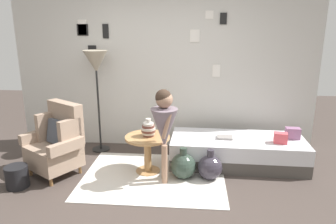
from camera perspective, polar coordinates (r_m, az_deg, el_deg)
name	(u,v)px	position (r m, az deg, el deg)	size (l,w,h in m)	color
ground_plane	(147,207)	(3.73, -3.71, -16.71)	(12.00, 12.00, 0.00)	#423833
gallery_wall	(164,68)	(5.13, -0.74, 7.95)	(4.80, 0.12, 2.60)	beige
rug	(154,176)	(4.36, -2.57, -11.49)	(1.88, 1.46, 0.01)	silver
armchair	(57,143)	(4.55, -19.26, -5.21)	(0.90, 0.85, 0.97)	olive
daybed	(237,151)	(4.75, 12.30, -6.85)	(1.92, 0.85, 0.40)	#4C4742
pillow_head	(293,133)	(4.86, 21.49, -3.58)	(0.20, 0.12, 0.16)	gray
pillow_mid	(281,138)	(4.63, 19.58, -4.43)	(0.18, 0.12, 0.15)	#D64C56
side_table	(148,146)	(4.35, -3.69, -6.14)	(0.61, 0.61, 0.52)	tan
vase_striped	(148,129)	(4.28, -3.55, -3.07)	(0.19, 0.19, 0.25)	brown
floor_lamp	(96,66)	(4.98, -12.81, 8.14)	(0.37, 0.37, 1.60)	black
person_child	(164,123)	(3.93, -0.68, -2.07)	(0.34, 0.34, 1.23)	#A37A60
book_on_daybed	(225,137)	(4.63, 10.16, -4.51)	(0.22, 0.16, 0.03)	gray
demijohn_near	(183,166)	(4.26, 2.74, -9.61)	(0.34, 0.34, 0.43)	#2D3D33
demijohn_far	(210,167)	(4.27, 7.55, -9.78)	(0.33, 0.33, 0.41)	#332D38
magazine_basket	(17,177)	(4.47, -25.50, -10.44)	(0.28, 0.28, 0.28)	black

